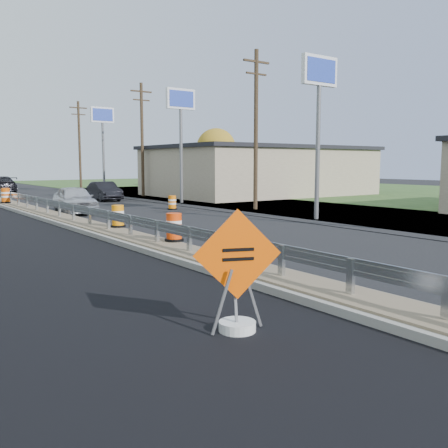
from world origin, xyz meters
TOP-DOWN VIEW (x-y plane):
  - ground at (0.00, 0.00)m, footprint 140.00×140.00m
  - grass_verge_far at (30.00, 10.00)m, footprint 40.00×120.00m
  - median at (0.00, 8.00)m, footprint 1.60×55.00m
  - guardrail at (0.00, 9.00)m, footprint 0.10×46.15m
  - retail_building_near at (20.99, 20.00)m, footprint 18.50×12.50m
  - pylon_sign_south at (10.50, 3.00)m, footprint 2.20×0.30m
  - pylon_sign_mid at (10.50, 16.00)m, footprint 2.20×0.30m
  - pylon_sign_north at (10.50, 30.00)m, footprint 2.20×0.30m
  - utility_pole_smid at (11.50, 9.00)m, footprint 1.90×0.26m
  - utility_pole_nmid at (11.50, 24.00)m, footprint 1.90×0.26m
  - utility_pole_north at (11.50, 39.00)m, footprint 1.90×0.26m
  - tree_far_yellow at (26.00, 34.00)m, footprint 4.62×4.62m
  - caution_sign at (-2.76, -7.96)m, footprint 1.39×0.62m
  - barrel_median_near at (0.55, -0.16)m, footprint 0.63×0.63m
  - barrel_median_mid at (0.55, 4.33)m, footprint 0.60×0.60m
  - barrel_median_far at (-0.28, 20.10)m, footprint 0.66×0.66m
  - barrel_shoulder_near at (7.41, 11.94)m, footprint 0.58×0.58m
  - car_silver at (1.86, 13.17)m, footprint 2.28×4.69m
  - car_dark_mid at (7.00, 21.43)m, footprint 1.80×4.39m
  - car_dark_far at (2.71, 36.15)m, footprint 2.25×5.47m

SIDE VIEW (x-z plane):
  - ground at x=0.00m, z-range 0.00..0.00m
  - grass_verge_far at x=30.00m, z-range 0.00..0.03m
  - median at x=0.00m, z-range 0.00..0.23m
  - barrel_shoulder_near at x=7.41m, z-range -0.02..0.83m
  - caution_sign at x=-2.76m, z-range -0.50..1.54m
  - barrel_median_mid at x=0.55m, z-range 0.21..1.10m
  - barrel_median_near at x=0.55m, z-range 0.21..1.14m
  - barrel_median_far at x=-0.28m, z-range 0.21..1.18m
  - car_dark_mid at x=7.00m, z-range 0.00..1.42m
  - guardrail at x=0.00m, z-range 0.37..1.09m
  - car_silver at x=1.86m, z-range 0.00..1.54m
  - car_dark_far at x=2.71m, z-range 0.00..1.58m
  - retail_building_near at x=20.99m, z-range 0.02..4.29m
  - tree_far_yellow at x=26.00m, z-range 1.11..7.97m
  - utility_pole_smid at x=11.50m, z-range 0.23..9.63m
  - utility_pole_nmid at x=11.50m, z-range 0.23..9.63m
  - utility_pole_north at x=11.50m, z-range 0.23..9.63m
  - pylon_sign_south at x=10.50m, z-range 2.53..10.43m
  - pylon_sign_mid at x=10.50m, z-range 2.53..10.43m
  - pylon_sign_north at x=10.50m, z-range 2.53..10.43m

